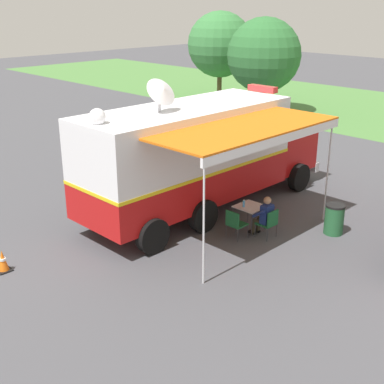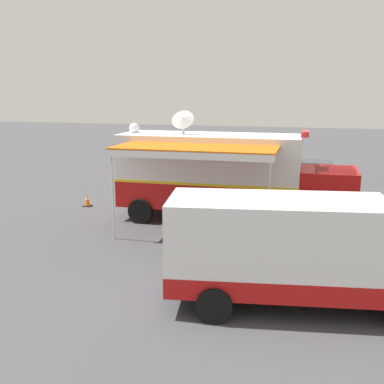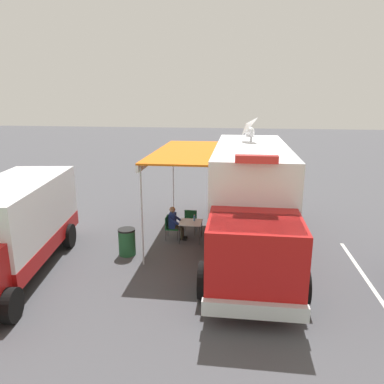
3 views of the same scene
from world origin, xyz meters
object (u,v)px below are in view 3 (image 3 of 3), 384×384
at_px(folding_table, 191,223).
at_px(folding_chair_at_table, 170,225).
at_px(command_truck, 250,193).
at_px(seated_responder, 175,222).
at_px(water_bottle, 194,218).
at_px(trash_bin, 127,242).
at_px(support_truck, 10,230).
at_px(traffic_cone, 259,192).
at_px(folding_chair_beside_table, 190,220).

bearing_deg(folding_table, folding_chair_at_table, -7.93).
bearing_deg(command_truck, seated_responder, -5.52).
xyz_separation_m(water_bottle, seated_responder, (0.72, 0.07, -0.18)).
bearing_deg(folding_table, trash_bin, 37.63).
relative_size(command_truck, seated_responder, 7.61).
bearing_deg(folding_table, seated_responder, -10.51).
bearing_deg(water_bottle, trash_bin, 39.25).
bearing_deg(folding_table, command_truck, 175.96).
distance_m(folding_table, support_truck, 5.94).
distance_m(folding_chair_at_table, seated_responder, 0.23).
distance_m(folding_table, water_bottle, 0.26).
xyz_separation_m(seated_responder, traffic_cone, (-3.34, -6.38, -0.37)).
distance_m(folding_chair_beside_table, trash_bin, 2.97).
bearing_deg(folding_table, support_truck, 33.68).
bearing_deg(traffic_cone, folding_chair_beside_table, 63.02).
distance_m(trash_bin, support_truck, 3.56).
xyz_separation_m(command_truck, folding_chair_beside_table, (2.23, -1.00, -1.43)).
bearing_deg(seated_responder, support_truck, 38.22).
relative_size(folding_table, folding_chair_at_table, 0.93).
distance_m(water_bottle, trash_bin, 2.69).
distance_m(command_truck, folding_chair_at_table, 3.23).
relative_size(command_truck, trash_bin, 10.45).
relative_size(folding_chair_at_table, seated_responder, 0.70).
bearing_deg(folding_table, water_bottle, -121.36).
bearing_deg(water_bottle, support_truck, 34.51).
distance_m(command_truck, seated_responder, 3.00).
bearing_deg(folding_chair_at_table, support_truck, 39.46).
xyz_separation_m(folding_table, traffic_cone, (-2.73, -6.49, -0.39)).
relative_size(folding_table, trash_bin, 0.89).
xyz_separation_m(water_bottle, folding_chair_at_table, (0.91, 0.07, -0.32)).
bearing_deg(folding_chair_beside_table, traffic_cone, -116.98).
distance_m(folding_chair_at_table, traffic_cone, 7.29).
height_order(trash_bin, traffic_cone, trash_bin).
xyz_separation_m(folding_table, trash_bin, (1.95, 1.50, -0.22)).
height_order(traffic_cone, support_truck, support_truck).
height_order(water_bottle, trash_bin, water_bottle).
relative_size(folding_chair_at_table, trash_bin, 0.96).
distance_m(traffic_cone, support_truck, 12.44).
distance_m(folding_table, folding_chair_at_table, 0.82).
height_order(folding_table, folding_chair_beside_table, folding_chair_beside_table).
height_order(seated_responder, trash_bin, seated_responder).
relative_size(folding_chair_at_table, support_truck, 0.12).
relative_size(folding_table, folding_chair_beside_table, 0.93).
relative_size(seated_responder, traffic_cone, 2.16).
distance_m(folding_chair_beside_table, support_truck, 6.36).
relative_size(seated_responder, trash_bin, 1.37).
relative_size(folding_chair_beside_table, trash_bin, 0.96).
bearing_deg(trash_bin, command_truck, -161.43).
xyz_separation_m(command_truck, support_truck, (6.99, 3.12, -0.56)).
bearing_deg(folding_chair_at_table, seated_responder, -179.44).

